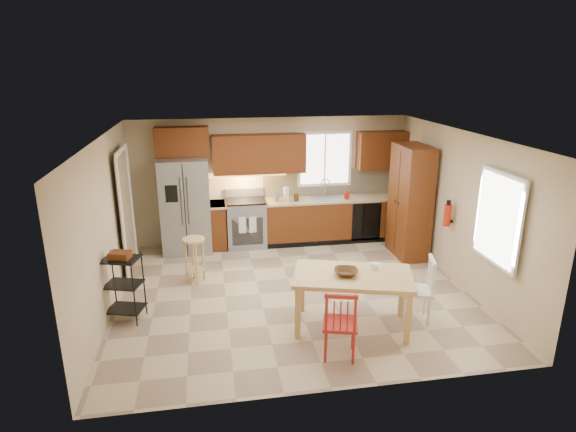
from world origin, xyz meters
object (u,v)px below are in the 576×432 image
(refrigerator, at_px, (186,205))
(dining_table, at_px, (352,301))
(utility_cart, at_px, (124,288))
(range_stove, at_px, (246,224))
(fire_extinguisher, at_px, (447,215))
(chair_white, at_px, (416,289))
(soap_bottle, at_px, (347,194))
(bar_stool, at_px, (195,260))
(chair_red, at_px, (340,322))
(table_jar, at_px, (375,268))
(pantry, at_px, (410,202))
(table_bowl, at_px, (346,275))

(refrigerator, bearing_deg, dining_table, -55.10)
(utility_cart, bearing_deg, range_stove, 69.94)
(fire_extinguisher, height_order, utility_cart, fire_extinguisher)
(chair_white, distance_m, utility_cart, 4.12)
(soap_bottle, xyz_separation_m, bar_stool, (-3.02, -1.45, -0.61))
(refrigerator, height_order, dining_table, refrigerator)
(fire_extinguisher, distance_m, chair_red, 3.16)
(bar_stool, bearing_deg, table_jar, -27.33)
(pantry, xyz_separation_m, chair_white, (-0.87, -2.34, -0.58))
(soap_bottle, bearing_deg, chair_red, -107.21)
(refrigerator, height_order, table_bowl, refrigerator)
(table_jar, bearing_deg, fire_extinguisher, 36.51)
(range_stove, relative_size, pantry, 0.44)
(fire_extinguisher, bearing_deg, chair_red, -140.01)
(range_stove, distance_m, dining_table, 3.57)
(chair_red, bearing_deg, soap_bottle, 88.66)
(refrigerator, xyz_separation_m, utility_cart, (-0.80, -2.57, -0.42))
(fire_extinguisher, xyz_separation_m, utility_cart, (-5.13, -0.60, -0.61))
(table_bowl, height_order, utility_cart, utility_cart)
(utility_cart, bearing_deg, fire_extinguisher, 23.11)
(dining_table, height_order, table_jar, table_jar)
(pantry, height_order, dining_table, pantry)
(range_stove, height_order, pantry, pantry)
(chair_white, bearing_deg, soap_bottle, 17.30)
(pantry, height_order, chair_white, pantry)
(refrigerator, height_order, bar_stool, refrigerator)
(refrigerator, relative_size, pantry, 0.87)
(refrigerator, relative_size, fire_extinguisher, 5.06)
(dining_table, bearing_deg, range_stove, 124.86)
(soap_bottle, relative_size, table_jar, 1.39)
(refrigerator, distance_m, soap_bottle, 3.18)
(table_bowl, bearing_deg, chair_red, -111.10)
(chair_white, relative_size, table_jar, 6.77)
(table_jar, bearing_deg, table_bowl, -167.47)
(range_stove, relative_size, bar_stool, 1.20)
(range_stove, relative_size, fire_extinguisher, 2.56)
(dining_table, distance_m, bar_stool, 2.83)
(chair_white, xyz_separation_m, table_bowl, (-1.05, -0.05, 0.32))
(utility_cart, bearing_deg, dining_table, 3.11)
(table_bowl, height_order, table_jar, table_jar)
(utility_cart, bearing_deg, chair_red, -10.24)
(refrigerator, distance_m, chair_white, 4.63)
(range_stove, distance_m, pantry, 3.19)
(fire_extinguisher, height_order, bar_stool, fire_extinguisher)
(soap_bottle, relative_size, pantry, 0.09)
(pantry, relative_size, dining_table, 1.32)
(soap_bottle, distance_m, utility_cart, 4.75)
(range_stove, distance_m, table_bowl, 3.55)
(range_stove, height_order, chair_white, chair_white)
(pantry, relative_size, bar_stool, 2.74)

